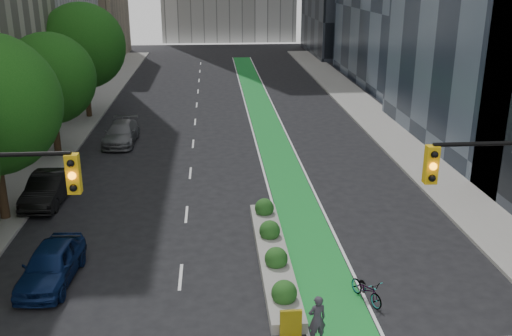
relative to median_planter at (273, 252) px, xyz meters
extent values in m
cube|color=gray|center=(-13.00, 17.96, -0.30)|extent=(3.60, 90.00, 0.15)
cube|color=gray|center=(10.60, 17.96, -0.30)|extent=(3.60, 90.00, 0.15)
cube|color=#18842E|center=(1.80, 22.96, -0.37)|extent=(2.20, 70.00, 0.01)
cylinder|color=black|center=(-12.20, 14.96, 1.87)|extent=(0.44, 0.44, 4.48)
sphere|color=#114B10|center=(-12.20, 14.96, 4.59)|extent=(5.60, 5.60, 5.60)
cylinder|color=black|center=(-12.20, 24.96, 2.20)|extent=(0.44, 0.44, 5.15)
sphere|color=#114B10|center=(-12.20, 24.96, 5.33)|extent=(6.60, 6.60, 6.60)
cube|color=gold|center=(-5.90, -6.54, 5.88)|extent=(0.34, 0.28, 1.05)
sphere|color=orange|center=(-5.90, -6.70, 5.88)|extent=(0.20, 0.20, 0.20)
cube|color=gold|center=(3.50, -6.54, 5.88)|extent=(0.34, 0.28, 1.05)
sphere|color=orange|center=(3.50, -6.70, 5.88)|extent=(0.20, 0.20, 0.20)
cube|color=gray|center=(0.00, -0.04, -0.17)|extent=(1.20, 10.00, 0.40)
cube|color=yellow|center=(0.00, -5.24, 0.18)|extent=(0.70, 0.12, 1.00)
sphere|color=#194C19|center=(0.00, -3.54, 0.28)|extent=(0.90, 0.90, 0.90)
sphere|color=#194C19|center=(0.00, -1.04, 0.28)|extent=(0.90, 0.90, 0.90)
sphere|color=#194C19|center=(0.00, 1.46, 0.28)|extent=(0.90, 0.90, 0.90)
sphere|color=#194C19|center=(0.00, 3.96, 0.28)|extent=(0.90, 0.90, 0.90)
imported|color=gray|center=(3.00, -3.21, 0.08)|extent=(1.21, 1.81, 0.90)
imported|color=#312E37|center=(0.80, -5.42, 0.45)|extent=(0.67, 0.52, 1.64)
imported|color=#0C1D4A|center=(-8.50, -1.00, 0.37)|extent=(2.03, 4.45, 1.48)
imported|color=black|center=(-10.70, 7.03, 0.40)|extent=(1.85, 4.73, 1.53)
imported|color=slate|center=(-8.57, 17.48, 0.35)|extent=(2.11, 5.00, 1.44)
camera|label=1|loc=(-2.30, -20.58, 10.77)|focal=40.00mm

